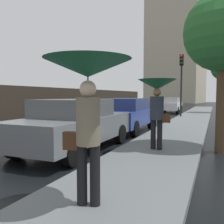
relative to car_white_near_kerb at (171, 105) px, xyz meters
name	(u,v)px	position (x,y,z in m)	size (l,w,h in m)	color
sidewalk_strip	(135,174)	(2.38, -17.99, -0.68)	(2.20, 60.00, 0.14)	slate
car_white_near_kerb	(171,105)	(0.00, 0.00, 0.00)	(1.81, 3.87, 1.42)	silver
car_grey_mid_road	(75,124)	(0.00, -16.42, 0.03)	(1.93, 4.48, 1.51)	slate
car_black_far_ahead	(88,108)	(-4.24, -8.00, -0.01)	(1.82, 4.56, 1.42)	black
car_blue_far_lane	(126,114)	(0.10, -12.23, 0.03)	(1.89, 4.07, 1.49)	navy
pedestrian_with_umbrella_near	(157,94)	(2.33, -15.96, 0.92)	(1.03, 1.03, 1.91)	black
pedestrian_with_umbrella_far	(88,86)	(2.25, -19.65, 1.00)	(1.15, 1.15, 1.95)	black
traffic_light	(181,74)	(1.54, -4.88, 2.40)	(0.26, 0.39, 4.35)	black
street_tree_near	(223,68)	(4.34, 0.30, 3.18)	(2.06, 2.06, 5.01)	#4C3823
street_tree_mid	(224,33)	(3.96, -15.03, 2.58)	(2.21, 2.21, 4.48)	#4C3823
distant_tower	(176,31)	(-4.92, 34.52, 15.53)	(13.32, 10.87, 36.42)	#B2A88E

